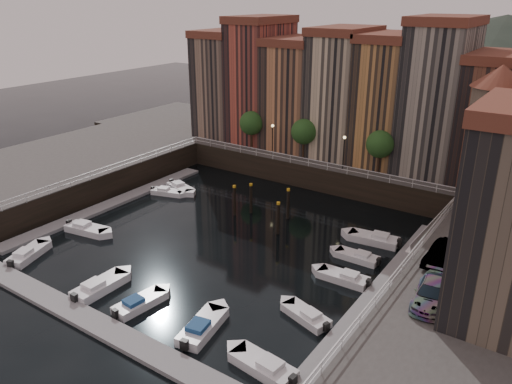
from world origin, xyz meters
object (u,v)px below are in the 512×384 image
Objects in this scene: corner_tower at (491,136)px; car_c at (431,294)px; boat_left_1 at (86,229)px; car_a at (476,225)px; boat_left_4 at (180,188)px; gangway at (434,226)px; mooring_pilings at (262,206)px; boat_left_3 at (167,192)px; car_b at (443,255)px.

corner_tower is 20.62m from car_c.
boat_left_1 is 37.31m from car_a.
boat_left_1 is 14.12m from boat_left_4.
gangway is 1.60× the size of car_c.
mooring_pilings is 23.12m from car_c.
boat_left_4 is (-13.18, 1.45, -1.30)m from mooring_pilings.
gangway is at bearing 98.44° from car_c.
boat_left_1 is (-32.73, -21.87, -9.81)m from corner_tower.
boat_left_1 is at bearing -135.99° from mooring_pilings.
boat_left_1 reaches higher than boat_left_4.
car_c is (33.74, -11.82, 3.40)m from boat_left_4.
boat_left_3 is (-33.23, -9.64, -9.87)m from corner_tower.
car_a is (33.83, 1.39, 3.42)m from boat_left_4.
car_a is at bearing -80.83° from corner_tower.
car_a reaches higher than mooring_pilings.
boat_left_4 is at bearing 60.61° from boat_left_3.
corner_tower is 9.10m from car_a.
boat_left_4 is (-29.90, -3.25, -1.57)m from gangway.
car_a is at bearing 83.77° from car_c.
car_b is at bearing -89.67° from corner_tower.
car_b is (0.08, -13.57, -6.41)m from corner_tower.
boat_left_3 is (-30.33, -5.14, -1.60)m from gangway.
boat_left_4 reaches higher than boat_left_3.
corner_tower is at bearing 24.29° from boat_left_1.
mooring_pilings is at bearing -167.30° from car_a.
car_b reaches higher than boat_left_1.
car_a reaches higher than boat_left_4.
car_b is (33.31, -3.93, 3.46)m from boat_left_3.
corner_tower is 2.97× the size of boat_left_4.
car_b is (32.88, -5.82, 3.43)m from boat_left_4.
car_c is (34.17, -9.92, 3.43)m from boat_left_3.
gangway is at bearing 20.75° from boat_left_1.
boat_left_4 is 0.98× the size of car_b.
car_b is at bearing -12.51° from mooring_pilings.
corner_tower is 35.98m from boat_left_3.
mooring_pilings is 1.42× the size of car_b.
gangway is 4.72m from car_a.
car_b is at bearing 6.49° from boat_left_4.
boat_left_1 is 1.06× the size of car_b.
car_a is (33.76, 15.51, 3.39)m from boat_left_1.
car_b reaches higher than car_c.
mooring_pilings reaches higher than boat_left_4.
car_a is 7.27m from car_b.
boat_left_3 is at bearing -163.81° from corner_tower.
boat_left_4 is at bearing 173.71° from mooring_pilings.
mooring_pilings is at bearing -14.82° from boat_left_3.
mooring_pilings is 1.59× the size of boat_left_3.
mooring_pilings is at bearing -154.87° from corner_tower.
boat_left_3 is 0.91× the size of boat_left_4.
boat_left_3 is 0.94× the size of car_a.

